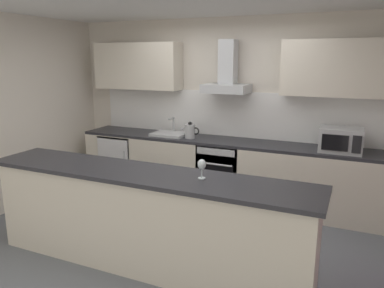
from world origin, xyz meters
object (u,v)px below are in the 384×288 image
Objects in this scene: oven at (222,170)px; microwave at (341,140)px; refrigerator at (124,160)px; sink at (170,134)px; kettle at (190,131)px; range_hood at (227,76)px; wine_glass at (202,165)px.

oven is 1.65m from microwave.
refrigerator is 1.70× the size of microwave.
kettle is (0.35, -0.04, 0.08)m from sink.
range_hood is (0.49, 0.16, 0.78)m from kettle.
oven is 2.77× the size of kettle.
wine_glass is (0.48, -1.91, 0.65)m from oven.
oven is at bearing 103.96° from wine_glass.
microwave is at bearing -1.04° from oven.
microwave reaches higher than sink.
refrigerator is 2.94× the size of kettle.
microwave is (3.23, -0.03, 0.62)m from refrigerator.
range_hood reaches higher than kettle.
kettle is at bearing -161.57° from range_hood.
range_hood reaches higher than refrigerator.
refrigerator is 2.17m from range_hood.
kettle is at bearing -179.84° from microwave.
kettle is at bearing -1.48° from refrigerator.
microwave reaches higher than kettle.
kettle reaches higher than oven.
range_hood is (0.00, 0.13, 1.33)m from oven.
oven is at bearing 0.09° from refrigerator.
refrigerator is at bearing -175.51° from range_hood.
microwave is 0.69× the size of range_hood.
oven reaches higher than refrigerator.
kettle is 0.94m from range_hood.
wine_glass is (2.16, -1.91, 0.68)m from refrigerator.
wine_glass is at bearing -41.49° from refrigerator.
range_hood is at bearing 90.00° from oven.
range_hood is (0.84, 0.12, 0.86)m from sink.
range_hood is at bearing 8.02° from sink.
sink is at bearing 179.07° from microwave.
range_hood is (1.69, 0.13, 1.36)m from refrigerator.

